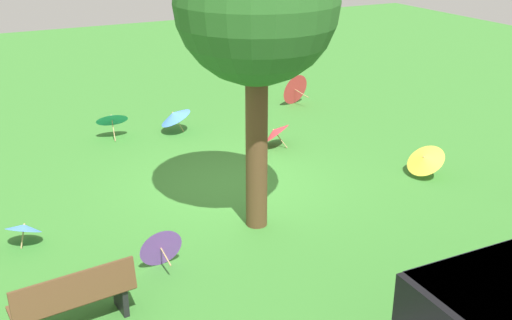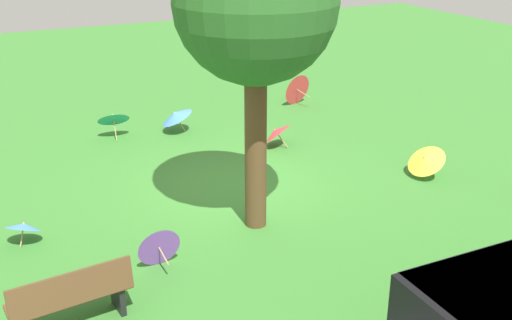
# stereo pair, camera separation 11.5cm
# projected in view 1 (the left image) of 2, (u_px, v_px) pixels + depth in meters

# --- Properties ---
(ground) EXTENTS (40.00, 40.00, 0.00)m
(ground) POSITION_uv_depth(u_px,v_px,m) (234.00, 187.00, 12.30)
(ground) COLOR #387A2D
(park_bench) EXTENTS (1.64, 0.64, 0.90)m
(park_bench) POSITION_uv_depth(u_px,v_px,m) (74.00, 299.00, 7.94)
(park_bench) COLOR brown
(park_bench) RESTS_ON ground
(shade_tree) EXTENTS (2.61, 2.61, 5.17)m
(shade_tree) POSITION_uv_depth(u_px,v_px,m) (257.00, 5.00, 9.39)
(shade_tree) COLOR brown
(shade_tree) RESTS_ON ground
(parasol_blue_0) EXTENTS (0.99, 0.99, 0.70)m
(parasol_blue_0) POSITION_uv_depth(u_px,v_px,m) (174.00, 115.00, 15.15)
(parasol_blue_0) COLOR tan
(parasol_blue_0) RESTS_ON ground
(parasol_yellow_0) EXTENTS (0.83, 0.90, 0.69)m
(parasol_yellow_0) POSITION_uv_depth(u_px,v_px,m) (425.00, 159.00, 12.64)
(parasol_yellow_0) COLOR tan
(parasol_yellow_0) RESTS_ON ground
(parasol_purple_0) EXTENTS (0.70, 0.63, 0.70)m
(parasol_purple_0) POSITION_uv_depth(u_px,v_px,m) (159.00, 245.00, 9.44)
(parasol_purple_0) COLOR tan
(parasol_purple_0) RESTS_ON ground
(parasol_blue_2) EXTENTS (0.81, 0.81, 0.49)m
(parasol_blue_2) POSITION_uv_depth(u_px,v_px,m) (24.00, 227.00, 10.05)
(parasol_blue_2) COLOR tan
(parasol_blue_2) RESTS_ON ground
(parasol_red_0) EXTENTS (0.96, 0.96, 0.65)m
(parasol_red_0) POSITION_uv_depth(u_px,v_px,m) (275.00, 132.00, 14.25)
(parasol_red_0) COLOR tan
(parasol_red_0) RESTS_ON ground
(parasol_teal_0) EXTENTS (0.85, 0.79, 0.77)m
(parasol_teal_0) POSITION_uv_depth(u_px,v_px,m) (112.00, 118.00, 14.83)
(parasol_teal_0) COLOR tan
(parasol_teal_0) RESTS_ON ground
(parasol_red_1) EXTENTS (0.96, 0.90, 0.91)m
(parasol_red_1) POSITION_uv_depth(u_px,v_px,m) (293.00, 88.00, 17.44)
(parasol_red_1) COLOR tan
(parasol_red_1) RESTS_ON ground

